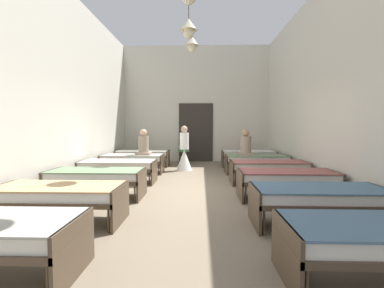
{
  "coord_description": "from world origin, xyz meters",
  "views": [
    {
      "loc": [
        0.2,
        -6.17,
        1.46
      ],
      "look_at": [
        0.0,
        0.15,
        1.05
      ],
      "focal_mm": 25.49,
      "sensor_mm": 36.0,
      "label": 1
    }
  ],
  "objects_px": {
    "bed_left_row_4": "(133,159)",
    "potted_plant": "(184,144)",
    "bed_right_row_3": "(268,167)",
    "bed_right_row_4": "(257,159)",
    "bed_left_row_3": "(118,166)",
    "bed_right_row_5": "(248,155)",
    "bed_right_row_1": "(319,196)",
    "nurse_near_aisle": "(184,154)",
    "bed_right_row_2": "(287,177)",
    "patient_seated_primary": "(144,145)",
    "bed_left_row_1": "(59,194)",
    "patient_seated_secondary": "(246,146)",
    "bed_left_row_2": "(97,176)",
    "bed_left_row_5": "(143,154)"
  },
  "relations": [
    {
      "from": "bed_left_row_1",
      "to": "bed_left_row_2",
      "type": "height_order",
      "value": "same"
    },
    {
      "from": "bed_left_row_1",
      "to": "patient_seated_primary",
      "type": "relative_size",
      "value": 2.37
    },
    {
      "from": "bed_right_row_3",
      "to": "bed_right_row_5",
      "type": "xyz_separation_m",
      "value": [
        0.0,
        2.95,
        0.0
      ]
    },
    {
      "from": "patient_seated_primary",
      "to": "patient_seated_secondary",
      "type": "height_order",
      "value": "same"
    },
    {
      "from": "bed_right_row_1",
      "to": "bed_right_row_3",
      "type": "relative_size",
      "value": 1.0
    },
    {
      "from": "bed_right_row_1",
      "to": "bed_left_row_2",
      "type": "distance_m",
      "value": 4.12
    },
    {
      "from": "potted_plant",
      "to": "bed_left_row_4",
      "type": "bearing_deg",
      "value": -125.21
    },
    {
      "from": "bed_right_row_2",
      "to": "nurse_near_aisle",
      "type": "relative_size",
      "value": 1.28
    },
    {
      "from": "bed_right_row_4",
      "to": "patient_seated_secondary",
      "type": "xyz_separation_m",
      "value": [
        -0.35,
        -0.09,
        0.43
      ]
    },
    {
      "from": "bed_right_row_1",
      "to": "nurse_near_aisle",
      "type": "xyz_separation_m",
      "value": [
        -2.26,
        5.0,
        0.09
      ]
    },
    {
      "from": "bed_left_row_2",
      "to": "patient_seated_secondary",
      "type": "bearing_deg",
      "value": 39.33
    },
    {
      "from": "bed_right_row_1",
      "to": "bed_left_row_3",
      "type": "relative_size",
      "value": 1.0
    },
    {
      "from": "bed_left_row_3",
      "to": "potted_plant",
      "type": "xyz_separation_m",
      "value": [
        1.47,
        3.56,
        0.35
      ]
    },
    {
      "from": "bed_right_row_1",
      "to": "bed_right_row_2",
      "type": "height_order",
      "value": "same"
    },
    {
      "from": "bed_right_row_3",
      "to": "bed_right_row_4",
      "type": "xyz_separation_m",
      "value": [
        0.0,
        1.48,
        0.0
      ]
    },
    {
      "from": "bed_right_row_1",
      "to": "patient_seated_primary",
      "type": "xyz_separation_m",
      "value": [
        -3.49,
        4.42,
        0.43
      ]
    },
    {
      "from": "potted_plant",
      "to": "bed_left_row_5",
      "type": "bearing_deg",
      "value": -157.61
    },
    {
      "from": "bed_left_row_4",
      "to": "potted_plant",
      "type": "relative_size",
      "value": 1.45
    },
    {
      "from": "bed_right_row_2",
      "to": "bed_left_row_5",
      "type": "relative_size",
      "value": 1.0
    },
    {
      "from": "bed_left_row_2",
      "to": "bed_left_row_5",
      "type": "xyz_separation_m",
      "value": [
        0.0,
        4.43,
        0.0
      ]
    },
    {
      "from": "bed_left_row_4",
      "to": "bed_right_row_5",
      "type": "distance_m",
      "value": 4.12
    },
    {
      "from": "bed_right_row_5",
      "to": "patient_seated_secondary",
      "type": "xyz_separation_m",
      "value": [
        -0.35,
        -1.57,
        0.43
      ]
    },
    {
      "from": "nurse_near_aisle",
      "to": "potted_plant",
      "type": "relative_size",
      "value": 1.14
    },
    {
      "from": "bed_right_row_5",
      "to": "nurse_near_aisle",
      "type": "distance_m",
      "value": 2.44
    },
    {
      "from": "bed_right_row_2",
      "to": "nurse_near_aisle",
      "type": "distance_m",
      "value": 4.19
    },
    {
      "from": "bed_left_row_2",
      "to": "bed_left_row_3",
      "type": "distance_m",
      "value": 1.48
    },
    {
      "from": "bed_right_row_5",
      "to": "potted_plant",
      "type": "bearing_deg",
      "value": 165.71
    },
    {
      "from": "bed_right_row_3",
      "to": "nurse_near_aisle",
      "type": "relative_size",
      "value": 1.28
    },
    {
      "from": "bed_left_row_1",
      "to": "nurse_near_aisle",
      "type": "xyz_separation_m",
      "value": [
        1.58,
        5.0,
        0.09
      ]
    },
    {
      "from": "patient_seated_secondary",
      "to": "bed_right_row_1",
      "type": "bearing_deg",
      "value": -85.39
    },
    {
      "from": "bed_left_row_3",
      "to": "patient_seated_secondary",
      "type": "distance_m",
      "value": 3.78
    },
    {
      "from": "bed_left_row_4",
      "to": "bed_right_row_5",
      "type": "relative_size",
      "value": 1.0
    },
    {
      "from": "bed_left_row_4",
      "to": "bed_right_row_3",
      "type": "bearing_deg",
      "value": -21.02
    },
    {
      "from": "bed_left_row_1",
      "to": "bed_left_row_2",
      "type": "distance_m",
      "value": 1.48
    },
    {
      "from": "bed_left_row_3",
      "to": "patient_seated_secondary",
      "type": "xyz_separation_m",
      "value": [
        3.49,
        1.39,
        0.43
      ]
    },
    {
      "from": "bed_right_row_4",
      "to": "potted_plant",
      "type": "relative_size",
      "value": 1.45
    },
    {
      "from": "bed_right_row_2",
      "to": "bed_right_row_4",
      "type": "relative_size",
      "value": 1.0
    },
    {
      "from": "bed_right_row_2",
      "to": "bed_left_row_4",
      "type": "bearing_deg",
      "value": 142.46
    },
    {
      "from": "bed_right_row_3",
      "to": "bed_right_row_4",
      "type": "relative_size",
      "value": 1.0
    },
    {
      "from": "bed_left_row_1",
      "to": "patient_seated_secondary",
      "type": "xyz_separation_m",
      "value": [
        3.49,
        4.34,
        0.43
      ]
    },
    {
      "from": "nurse_near_aisle",
      "to": "potted_plant",
      "type": "bearing_deg",
      "value": -3.31
    },
    {
      "from": "bed_right_row_2",
      "to": "patient_seated_secondary",
      "type": "distance_m",
      "value": 2.92
    },
    {
      "from": "bed_left_row_1",
      "to": "bed_right_row_3",
      "type": "height_order",
      "value": "same"
    },
    {
      "from": "bed_right_row_3",
      "to": "patient_seated_secondary",
      "type": "relative_size",
      "value": 2.37
    },
    {
      "from": "bed_right_row_3",
      "to": "nurse_near_aisle",
      "type": "bearing_deg",
      "value": 137.9
    },
    {
      "from": "bed_left_row_1",
      "to": "bed_left_row_2",
      "type": "relative_size",
      "value": 1.0
    },
    {
      "from": "bed_left_row_4",
      "to": "bed_right_row_4",
      "type": "bearing_deg",
      "value": 0.0
    },
    {
      "from": "patient_seated_secondary",
      "to": "bed_left_row_5",
      "type": "bearing_deg",
      "value": 155.84
    },
    {
      "from": "bed_left_row_3",
      "to": "nurse_near_aisle",
      "type": "bearing_deg",
      "value": 52.28
    },
    {
      "from": "bed_left_row_2",
      "to": "bed_right_row_2",
      "type": "height_order",
      "value": "same"
    }
  ]
}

